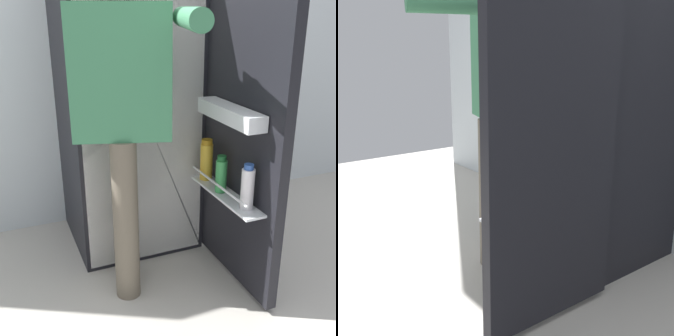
{
  "view_description": "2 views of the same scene",
  "coord_description": "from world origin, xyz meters",
  "views": [
    {
      "loc": [
        -0.69,
        -1.7,
        1.35
      ],
      "look_at": [
        0.0,
        -0.05,
        0.66
      ],
      "focal_mm": 45.21,
      "sensor_mm": 36.0,
      "label": 1
    },
    {
      "loc": [
        1.49,
        -1.15,
        1.12
      ],
      "look_at": [
        0.12,
        -0.13,
        0.63
      ],
      "focal_mm": 43.64,
      "sensor_mm": 36.0,
      "label": 2
    }
  ],
  "objects": [
    {
      "name": "kitchen_wall",
      "position": [
        0.0,
        0.95,
        1.25
      ],
      "size": [
        4.4,
        0.1,
        2.51
      ],
      "primitive_type": "cube",
      "color": "silver",
      "rests_on": "ground_plane"
    },
    {
      "name": "person",
      "position": [
        -0.16,
        0.07,
        0.96
      ],
      "size": [
        0.54,
        0.79,
        1.6
      ],
      "color": "#665B4C",
      "rests_on": "ground_plane"
    },
    {
      "name": "refrigerator",
      "position": [
        0.03,
        0.52,
        0.84
      ],
      "size": [
        0.74,
        1.31,
        1.69
      ],
      "color": "black",
      "rests_on": "ground_plane"
    },
    {
      "name": "ground_plane",
      "position": [
        0.0,
        0.0,
        0.0
      ],
      "size": [
        5.74,
        5.74,
        0.0
      ],
      "primitive_type": "plane",
      "color": "#B7B2A8"
    }
  ]
}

